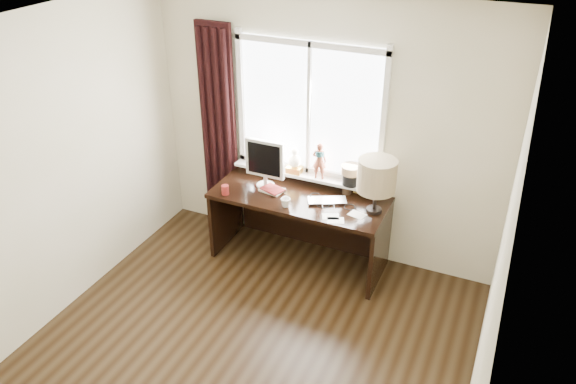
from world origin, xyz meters
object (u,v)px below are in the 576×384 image
at_px(red_cup, 225,190).
at_px(table_lamp, 377,176).
at_px(desk, 303,213).
at_px(monitor, 265,161).
at_px(laptop, 327,201).
at_px(mug, 286,202).

xyz_separation_m(red_cup, table_lamp, (1.40, 0.28, 0.32)).
relative_size(desk, monitor, 3.47).
relative_size(laptop, monitor, 0.74).
distance_m(red_cup, desk, 0.81).
xyz_separation_m(desk, table_lamp, (0.73, -0.08, 0.61)).
height_order(monitor, table_lamp, table_lamp).
distance_m(laptop, red_cup, 0.99).
distance_m(mug, monitor, 0.50).
distance_m(laptop, monitor, 0.72).
height_order(red_cup, table_lamp, table_lamp).
distance_m(mug, red_cup, 0.63).
relative_size(red_cup, monitor, 0.19).
bearing_deg(desk, table_lamp, -6.08).
bearing_deg(laptop, monitor, 149.93).
height_order(desk, table_lamp, table_lamp).
xyz_separation_m(mug, desk, (0.04, 0.33, -0.29)).
bearing_deg(mug, red_cup, -177.64).
distance_m(desk, table_lamp, 0.96).
height_order(laptop, table_lamp, table_lamp).
relative_size(mug, table_lamp, 0.17).
bearing_deg(laptop, desk, 135.64).
bearing_deg(desk, mug, -96.93).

